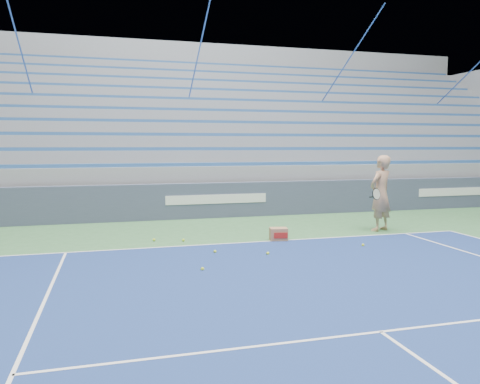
# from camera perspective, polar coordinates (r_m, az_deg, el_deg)

# --- Properties ---
(sponsor_barrier) EXTENTS (30.00, 0.32, 1.10)m
(sponsor_barrier) POSITION_cam_1_polar(r_m,az_deg,el_deg) (14.77, -2.95, -0.99)
(sponsor_barrier) COLOR #3D455E
(sponsor_barrier) RESTS_ON ground
(bleachers) EXTENTS (31.00, 9.15, 7.30)m
(bleachers) POSITION_cam_1_polar(r_m,az_deg,el_deg) (20.29, -6.42, 5.92)
(bleachers) COLOR gray
(bleachers) RESTS_ON ground
(tennis_player) EXTENTS (1.04, 0.99, 2.01)m
(tennis_player) POSITION_cam_1_polar(r_m,az_deg,el_deg) (12.94, 16.76, -0.15)
(tennis_player) COLOR tan
(tennis_player) RESTS_ON ground
(ball_box) EXTENTS (0.46, 0.38, 0.31)m
(ball_box) POSITION_cam_1_polar(r_m,az_deg,el_deg) (11.26, 4.72, -5.15)
(ball_box) COLOR #9B6D4B
(ball_box) RESTS_ON ground
(tennis_ball_0) EXTENTS (0.07, 0.07, 0.07)m
(tennis_ball_0) POSITION_cam_1_polar(r_m,az_deg,el_deg) (11.36, -10.44, -5.75)
(tennis_ball_0) COLOR #D6EE30
(tennis_ball_0) RESTS_ON ground
(tennis_ball_1) EXTENTS (0.07, 0.07, 0.07)m
(tennis_ball_1) POSITION_cam_1_polar(r_m,az_deg,el_deg) (9.82, 3.41, -7.48)
(tennis_ball_1) COLOR #D6EE30
(tennis_ball_1) RESTS_ON ground
(tennis_ball_2) EXTENTS (0.07, 0.07, 0.07)m
(tennis_ball_2) POSITION_cam_1_polar(r_m,az_deg,el_deg) (8.64, -4.61, -9.33)
(tennis_ball_2) COLOR #D6EE30
(tennis_ball_2) RESTS_ON ground
(tennis_ball_3) EXTENTS (0.07, 0.07, 0.07)m
(tennis_ball_3) POSITION_cam_1_polar(r_m,az_deg,el_deg) (9.98, -3.07, -7.26)
(tennis_ball_3) COLOR #D6EE30
(tennis_ball_3) RESTS_ON ground
(tennis_ball_4) EXTENTS (0.07, 0.07, 0.07)m
(tennis_ball_4) POSITION_cam_1_polar(r_m,az_deg,el_deg) (10.96, 14.77, -6.27)
(tennis_ball_4) COLOR #D6EE30
(tennis_ball_4) RESTS_ON ground
(tennis_ball_5) EXTENTS (0.07, 0.07, 0.07)m
(tennis_ball_5) POSITION_cam_1_polar(r_m,az_deg,el_deg) (11.22, -6.92, -5.84)
(tennis_ball_5) COLOR #D6EE30
(tennis_ball_5) RESTS_ON ground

